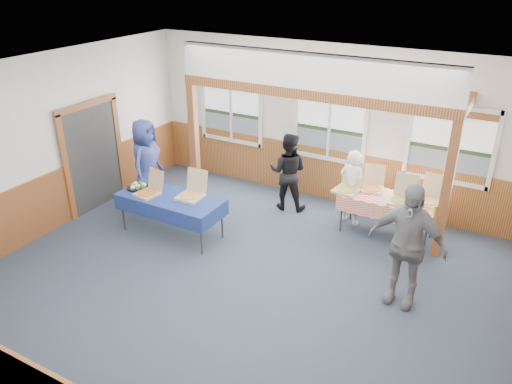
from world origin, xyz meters
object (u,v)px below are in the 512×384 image
man_blue (146,162)px  person_grey (406,245)px  table_left (170,199)px  woman_black (288,172)px  woman_white (352,187)px  table_right (389,201)px

man_blue → person_grey: size_ratio=0.94×
table_left → woman_black: bearing=62.5°
man_blue → woman_white: bearing=-85.8°
table_right → man_blue: 4.80m
person_grey → woman_black: bearing=149.2°
woman_black → man_blue: man_blue is taller
table_right → person_grey: (0.73, -1.82, 0.26)m
man_blue → table_left: bearing=-136.1°
woman_white → person_grey: 2.46m
woman_black → person_grey: person_grey is taller
table_right → woman_white: 0.75m
woman_white → woman_black: (-1.32, -0.02, 0.05)m
person_grey → woman_white: bearing=130.8°
table_left → person_grey: 4.17m
woman_white → person_grey: (1.46, -1.96, 0.22)m
woman_white → woman_black: woman_black is taller
table_right → woman_black: bearing=-158.8°
table_left → table_right: size_ratio=1.09×
table_left → man_blue: bearing=153.7°
woman_black → man_blue: bearing=10.7°
woman_white → table_left: bearing=50.4°
woman_black → woman_white: bearing=167.4°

